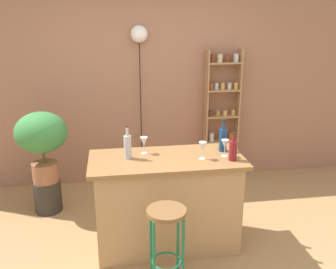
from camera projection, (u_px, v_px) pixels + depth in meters
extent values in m
plane|color=#A37A4C|center=(172.00, 262.00, 3.54)|extent=(12.00, 12.00, 0.00)
cube|color=#9E6B51|center=(148.00, 78.00, 4.94)|extent=(6.40, 0.10, 2.80)
cube|color=tan|center=(167.00, 204.00, 3.68)|extent=(1.33, 0.61, 0.88)
cube|color=olive|center=(167.00, 160.00, 3.54)|extent=(1.44, 0.66, 0.04)
cylinder|color=#196642|center=(154.00, 260.00, 3.02)|extent=(0.02, 0.02, 0.68)
cylinder|color=#196642|center=(183.00, 257.00, 3.06)|extent=(0.02, 0.02, 0.68)
cylinder|color=#196642|center=(151.00, 243.00, 3.24)|extent=(0.02, 0.02, 0.68)
cylinder|color=#196642|center=(178.00, 240.00, 3.28)|extent=(0.02, 0.02, 0.68)
torus|color=#196642|center=(167.00, 261.00, 3.18)|extent=(0.25, 0.25, 0.02)
cylinder|color=brown|center=(166.00, 212.00, 3.04)|extent=(0.33, 0.33, 0.03)
cube|color=#A87F51|center=(206.00, 117.00, 5.06)|extent=(0.02, 0.17, 1.77)
cube|color=#A87F51|center=(237.00, 116.00, 5.12)|extent=(0.02, 0.17, 1.77)
cube|color=#A87F51|center=(219.00, 165.00, 5.31)|extent=(0.42, 0.17, 0.02)
cylinder|color=gold|center=(208.00, 162.00, 5.26)|extent=(0.06, 0.06, 0.10)
cylinder|color=beige|center=(214.00, 162.00, 5.27)|extent=(0.06, 0.06, 0.10)
cylinder|color=gold|center=(220.00, 161.00, 5.28)|extent=(0.06, 0.06, 0.10)
cylinder|color=#AD7A38|center=(226.00, 161.00, 5.30)|extent=(0.06, 0.06, 0.10)
cylinder|color=brown|center=(230.00, 161.00, 5.31)|extent=(0.06, 0.06, 0.10)
cube|color=#A87F51|center=(221.00, 141.00, 5.20)|extent=(0.42, 0.17, 0.02)
cylinder|color=silver|center=(211.00, 137.00, 5.16)|extent=(0.07, 0.07, 0.11)
cylinder|color=#AD7A38|center=(221.00, 137.00, 5.18)|extent=(0.07, 0.07, 0.11)
cylinder|color=#994C23|center=(231.00, 136.00, 5.20)|extent=(0.07, 0.07, 0.11)
cube|color=#A87F51|center=(222.00, 116.00, 5.09)|extent=(0.42, 0.17, 0.02)
cylinder|color=brown|center=(210.00, 113.00, 5.06)|extent=(0.05, 0.05, 0.07)
cylinder|color=#AD7A38|center=(218.00, 113.00, 5.06)|extent=(0.05, 0.05, 0.07)
cylinder|color=gold|center=(225.00, 113.00, 5.07)|extent=(0.05, 0.05, 0.07)
cylinder|color=gold|center=(233.00, 112.00, 5.10)|extent=(0.05, 0.05, 0.07)
cube|color=#A87F51|center=(223.00, 90.00, 4.98)|extent=(0.42, 0.17, 0.02)
cylinder|color=#994C23|center=(211.00, 87.00, 4.93)|extent=(0.05, 0.05, 0.09)
cylinder|color=silver|center=(216.00, 86.00, 4.95)|extent=(0.05, 0.05, 0.09)
cylinder|color=gold|center=(223.00, 86.00, 4.97)|extent=(0.05, 0.05, 0.09)
cylinder|color=silver|center=(229.00, 86.00, 4.98)|extent=(0.05, 0.05, 0.09)
cylinder|color=gold|center=(236.00, 86.00, 4.98)|extent=(0.05, 0.05, 0.09)
cube|color=#A87F51|center=(224.00, 63.00, 4.87)|extent=(0.42, 0.17, 0.02)
cylinder|color=brown|center=(213.00, 58.00, 4.83)|extent=(0.07, 0.07, 0.10)
cylinder|color=beige|center=(220.00, 58.00, 4.84)|extent=(0.07, 0.07, 0.10)
cylinder|color=brown|center=(227.00, 58.00, 4.86)|extent=(0.07, 0.07, 0.10)
cylinder|color=silver|center=(236.00, 58.00, 4.87)|extent=(0.07, 0.07, 0.10)
cylinder|color=#2D2823|center=(48.00, 196.00, 4.40)|extent=(0.31, 0.31, 0.37)
cylinder|color=#935B3D|center=(45.00, 172.00, 4.31)|extent=(0.29, 0.29, 0.23)
cylinder|color=brown|center=(44.00, 156.00, 4.25)|extent=(0.03, 0.03, 0.16)
ellipsoid|color=#387F3D|center=(41.00, 132.00, 4.17)|extent=(0.57, 0.51, 0.46)
cylinder|color=#B2B2B7|center=(128.00, 147.00, 3.49)|extent=(0.07, 0.07, 0.22)
cylinder|color=#B2B2B7|center=(127.00, 132.00, 3.44)|extent=(0.03, 0.03, 0.09)
cylinder|color=black|center=(127.00, 126.00, 3.42)|extent=(0.03, 0.03, 0.01)
cylinder|color=maroon|center=(233.00, 151.00, 3.45)|extent=(0.07, 0.07, 0.18)
cylinder|color=maroon|center=(234.00, 138.00, 3.41)|extent=(0.03, 0.03, 0.07)
cylinder|color=black|center=(234.00, 133.00, 3.40)|extent=(0.03, 0.03, 0.01)
cylinder|color=navy|center=(223.00, 140.00, 3.68)|extent=(0.08, 0.08, 0.22)
cylinder|color=navy|center=(224.00, 125.00, 3.63)|extent=(0.03, 0.03, 0.08)
cylinder|color=black|center=(224.00, 120.00, 3.62)|extent=(0.03, 0.03, 0.01)
cylinder|color=silver|center=(224.00, 156.00, 3.57)|extent=(0.06, 0.06, 0.00)
cylinder|color=silver|center=(225.00, 152.00, 3.56)|extent=(0.01, 0.01, 0.07)
cone|color=silver|center=(225.00, 144.00, 3.54)|extent=(0.07, 0.07, 0.08)
cylinder|color=silver|center=(202.00, 159.00, 3.51)|extent=(0.06, 0.06, 0.00)
cylinder|color=silver|center=(202.00, 155.00, 3.50)|extent=(0.01, 0.01, 0.07)
cone|color=silver|center=(203.00, 146.00, 3.47)|extent=(0.07, 0.07, 0.08)
cylinder|color=silver|center=(144.00, 153.00, 3.65)|extent=(0.06, 0.06, 0.00)
cylinder|color=silver|center=(144.00, 149.00, 3.63)|extent=(0.01, 0.01, 0.07)
cone|color=silver|center=(144.00, 141.00, 3.61)|extent=(0.07, 0.07, 0.08)
cylinder|color=black|center=(141.00, 112.00, 4.95)|extent=(0.01, 0.01, 1.96)
sphere|color=white|center=(139.00, 34.00, 4.65)|extent=(0.21, 0.21, 0.21)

